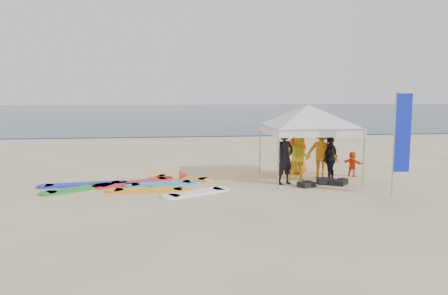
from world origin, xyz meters
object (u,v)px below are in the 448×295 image
person_orange_a (322,152)px  person_orange_b (298,149)px  feather_flag (402,134)px  canopy_tent (309,105)px  person_yellow (300,158)px  person_seated (352,164)px  person_black_a (285,157)px  person_black_b (330,159)px  marker_pennant (184,175)px  surfboard_spread (138,185)px

person_orange_a → person_orange_b: bearing=-14.7°
feather_flag → canopy_tent: bearing=127.1°
canopy_tent → person_orange_b: bearing=92.2°
person_yellow → feather_flag: size_ratio=0.52×
person_seated → feather_flag: size_ratio=0.30×
person_black_a → canopy_tent: (0.99, 0.63, 1.73)m
person_black_a → canopy_tent: bearing=5.3°
person_orange_a → feather_flag: 3.32m
person_yellow → person_orange_b: 1.26m
person_black_b → marker_pennant: person_black_b is taller
feather_flag → marker_pennant: bearing=167.3°
person_yellow → surfboard_spread: (-5.57, -0.27, -0.78)m
surfboard_spread → person_orange_a: bearing=5.2°
person_black_b → feather_flag: 2.83m
person_yellow → person_orange_a: (0.92, 0.33, 0.14)m
person_black_b → canopy_tent: bearing=-71.9°
person_black_a → marker_pennant: 3.51m
person_yellow → person_seated: 2.28m
person_black_a → person_black_b: bearing=-18.8°
marker_pennant → person_orange_b: bearing=27.7°
person_yellow → canopy_tent: 1.87m
canopy_tent → feather_flag: bearing=-52.9°
person_yellow → person_black_b: 1.05m
person_black_a → person_seated: person_black_a is taller
person_black_a → feather_flag: (3.00, -2.02, 0.94)m
feather_flag → person_orange_b: bearing=118.7°
person_yellow → person_orange_b: size_ratio=0.84×
person_black_a → person_orange_a: person_orange_a is taller
marker_pennant → person_orange_a: bearing=15.7°
person_yellow → person_orange_b: (0.28, 1.21, 0.15)m
person_orange_b → feather_flag: 4.36m
person_black_a → person_orange_b: bearing=33.9°
person_orange_b → surfboard_spread: size_ratio=0.33×
person_black_b → surfboard_spread: 6.64m
person_orange_b → person_black_a: bearing=34.4°
person_black_b → marker_pennant: (-5.12, -0.83, -0.31)m
person_orange_b → person_black_b: bearing=89.8°
person_seated → person_black_b: bearing=92.9°
person_seated → surfboard_spread: person_seated is taller
person_yellow → feather_flag: 3.60m
person_black_b → person_orange_b: 1.66m
marker_pennant → surfboard_spread: marker_pennant is taller
canopy_tent → marker_pennant: canopy_tent is taller
person_black_a → marker_pennant: person_black_a is taller
person_black_a → feather_flag: size_ratio=0.58×
person_black_a → surfboard_spread: person_black_a is taller
person_black_a → person_seated: 3.08m
person_yellow → person_seated: size_ratio=1.74×
surfboard_spread → canopy_tent: bearing=3.8°
person_yellow → marker_pennant: size_ratio=2.55×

